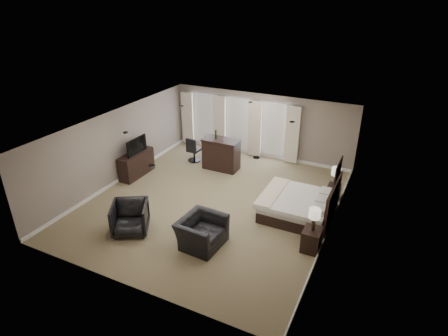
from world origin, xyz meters
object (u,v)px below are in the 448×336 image
at_px(lamp_far, 336,177).
at_px(nightstand_far, 333,193).
at_px(bar_stool_right, 230,152).
at_px(bar_counter, 221,154).
at_px(bed, 295,196).
at_px(bar_stool_left, 209,145).
at_px(lamp_near, 314,220).
at_px(desk_chair, 194,149).
at_px(nightstand_near, 312,240).
at_px(armchair_near, 202,227).
at_px(tv, 135,151).
at_px(dresser, 136,164).
at_px(armchair_far, 130,216).

bearing_deg(lamp_far, nightstand_far, 0.00).
bearing_deg(bar_stool_right, bar_counter, -90.97).
height_order(bed, bar_stool_left, bed).
bearing_deg(nightstand_far, lamp_near, -90.00).
bearing_deg(bar_stool_right, lamp_near, -43.92).
bearing_deg(desk_chair, lamp_near, 149.81).
distance_m(nightstand_near, bar_stool_right, 6.03).
height_order(armchair_near, desk_chair, armchair_near).
bearing_deg(desk_chair, bed, 158.02).
height_order(bed, bar_counter, bed).
bearing_deg(bed, lamp_near, -58.46).
xyz_separation_m(lamp_far, tv, (-6.92, -1.35, 0.12)).
xyz_separation_m(bed, armchair_near, (-1.83, -2.51, -0.12)).
height_order(bar_counter, bar_stool_right, bar_counter).
bearing_deg(dresser, armchair_far, -54.80).
relative_size(armchair_far, bar_stool_left, 1.18).
xyz_separation_m(bed, bar_stool_right, (-3.45, 2.73, -0.25)).
xyz_separation_m(lamp_far, dresser, (-6.92, -1.35, -0.40)).
bearing_deg(bar_counter, armchair_far, -95.44).
xyz_separation_m(bar_counter, bar_stool_left, (-1.07, 1.03, -0.18)).
distance_m(bar_counter, bar_stool_right, 0.79).
distance_m(bed, armchair_near, 3.11).
relative_size(lamp_near, bar_counter, 0.45).
relative_size(dresser, bar_stool_right, 1.90).
bearing_deg(lamp_near, nightstand_far, 90.00).
distance_m(dresser, bar_stool_right, 3.68).
bearing_deg(bar_stool_left, tv, -117.32).
xyz_separation_m(armchair_near, desk_chair, (-2.94, 4.66, -0.03)).
relative_size(nightstand_far, armchair_near, 0.43).
bearing_deg(bar_stool_left, armchair_near, -63.83).
relative_size(nightstand_near, tv, 0.59).
bearing_deg(bar_stool_left, bar_counter, -43.76).
height_order(armchair_far, bar_stool_right, armchair_far).
height_order(bar_counter, bar_stool_left, bar_counter).
distance_m(bed, lamp_far, 1.71).
bearing_deg(armchair_near, lamp_near, -64.64).
bearing_deg(tv, dresser, 0.00).
relative_size(bed, tv, 1.98).
height_order(lamp_near, armchair_far, lamp_near).
bearing_deg(nightstand_near, tv, 167.36).
distance_m(armchair_near, armchair_far, 2.13).
xyz_separation_m(bar_stool_right, desk_chair, (-1.31, -0.58, 0.10)).
height_order(armchair_far, bar_counter, bar_counter).
height_order(armchair_near, bar_counter, bar_counter).
relative_size(nightstand_far, dresser, 0.35).
xyz_separation_m(bar_stool_left, desk_chair, (-0.23, -0.85, 0.08)).
bearing_deg(nightstand_far, desk_chair, 172.98).
height_order(lamp_near, armchair_near, lamp_near).
distance_m(dresser, armchair_near, 4.95).
distance_m(dresser, tv, 0.52).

